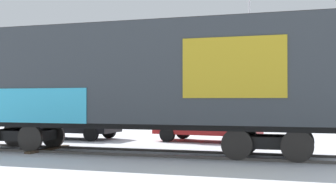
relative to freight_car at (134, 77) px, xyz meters
name	(u,v)px	position (x,y,z in m)	size (l,w,h in m)	color
ground_plane	(133,153)	(-0.03, 0.00, -2.50)	(260.00, 260.00, 0.00)	silver
track	(86,150)	(-1.78, 0.12, -2.46)	(59.97, 5.56, 0.08)	#4C4742
freight_car	(134,77)	(0.00, 0.00, 0.00)	(13.40, 3.72, 4.38)	#33383D
flagpole	(250,33)	(3.11, 9.87, 2.76)	(0.41, 1.46, 8.25)	silver
hillside	(253,84)	(-0.05, 63.36, 1.84)	(115.27, 40.00, 13.10)	gray
parked_car_black	(72,120)	(-4.51, 4.77, -1.63)	(4.25, 2.22, 1.78)	black
parked_car_red	(206,122)	(1.59, 4.89, -1.67)	(4.61, 2.59, 1.68)	#B21E1E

